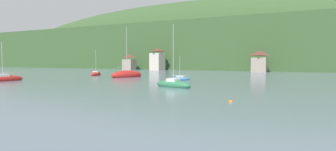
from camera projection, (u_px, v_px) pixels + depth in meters
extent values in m
cube|color=#38562D|center=(268.00, 46.00, 107.43)|extent=(352.00, 41.92, 19.20)
ellipsoid|color=#38562D|center=(185.00, 54.00, 134.54)|extent=(246.40, 29.34, 52.56)
cube|color=gray|center=(129.00, 65.00, 104.84)|extent=(4.11, 3.90, 4.16)
pyramid|color=brown|center=(129.00, 56.00, 104.65)|extent=(4.31, 4.10, 1.37)
cube|color=beige|center=(157.00, 62.00, 100.20)|extent=(3.96, 5.55, 6.41)
pyramid|color=brown|center=(157.00, 50.00, 99.94)|extent=(4.15, 5.82, 1.38)
cube|color=gray|center=(259.00, 65.00, 84.01)|extent=(4.43, 4.85, 4.61)
pyramid|color=brown|center=(259.00, 53.00, 83.80)|extent=(4.65, 5.10, 1.55)
ellipsoid|color=red|center=(96.00, 74.00, 67.19)|extent=(4.04, 5.94, 1.16)
cylinder|color=#B7B7BC|center=(96.00, 61.00, 67.01)|extent=(0.07, 0.07, 5.85)
cylinder|color=#ADADB2|center=(95.00, 70.00, 66.13)|extent=(0.87, 1.87, 0.06)
cube|color=silver|center=(96.00, 72.00, 67.16)|extent=(1.72, 1.83, 0.45)
ellipsoid|color=#2D754C|center=(173.00, 85.00, 37.53)|extent=(6.28, 3.38, 1.38)
cylinder|color=#B7B7BC|center=(173.00, 53.00, 37.27)|extent=(0.07, 0.07, 8.10)
cylinder|color=#ADADB2|center=(180.00, 76.00, 36.67)|extent=(2.29, 0.71, 0.06)
cube|color=silver|center=(173.00, 80.00, 37.49)|extent=(1.89, 1.72, 0.52)
ellipsoid|color=red|center=(127.00, 75.00, 59.32)|extent=(5.48, 7.96, 2.08)
cylinder|color=#B7B7BC|center=(127.00, 50.00, 59.00)|extent=(0.09, 0.09, 10.15)
cylinder|color=#ADADB2|center=(122.00, 67.00, 58.48)|extent=(1.04, 2.14, 0.08)
ellipsoid|color=red|center=(3.00, 79.00, 48.15)|extent=(3.13, 7.20, 1.47)
cylinder|color=#B7B7BC|center=(2.00, 60.00, 47.95)|extent=(0.08, 0.08, 6.28)
cylinder|color=#ADADB2|center=(11.00, 73.00, 49.28)|extent=(0.56, 2.90, 0.08)
cube|color=silver|center=(3.00, 76.00, 48.12)|extent=(1.73, 1.96, 0.52)
ellipsoid|color=teal|center=(180.00, 79.00, 50.02)|extent=(3.77, 4.14, 0.92)
cylinder|color=#B7B7BC|center=(180.00, 67.00, 49.89)|extent=(0.05, 0.05, 4.13)
cylinder|color=#ADADB2|center=(184.00, 75.00, 50.36)|extent=(1.24, 1.47, 0.05)
cube|color=silver|center=(180.00, 77.00, 50.00)|extent=(1.41, 1.47, 0.36)
sphere|color=orange|center=(231.00, 102.00, 24.10)|extent=(0.36, 0.36, 0.36)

